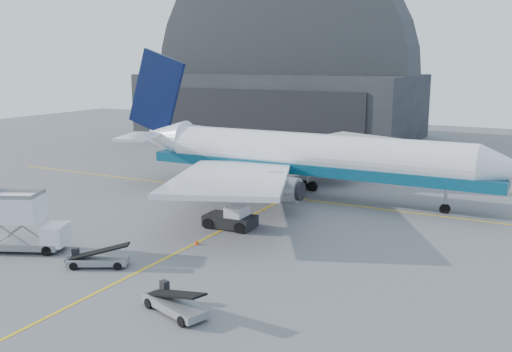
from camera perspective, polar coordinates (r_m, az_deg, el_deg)
The scene contains 9 objects.
ground at distance 45.13m, azimuth -7.64°, elevation -7.47°, with size 200.00×200.00×0.00m, color #565659.
taxi_lines at distance 55.44m, azimuth -0.03°, elevation -3.75°, with size 80.00×42.12×0.02m.
hangar at distance 110.22m, azimuth 2.61°, elevation 8.86°, with size 50.00×28.30×28.00m.
airliner at distance 61.90m, azimuth 4.19°, elevation 2.10°, with size 45.99×44.59×16.14m.
catering_truck at distance 47.82m, azimuth -22.39°, elevation -4.38°, with size 6.78×4.73×4.39m.
pushback_tug at distance 50.66m, azimuth -2.47°, elevation -4.34°, with size 4.54×2.74×2.07m.
belt_loader_a at distance 42.94m, azimuth -15.59°, elevation -8.05°, with size 4.46×3.32×1.74m.
belt_loader_b at distance 34.59m, azimuth -8.13°, elevation -12.52°, with size 4.97×2.94×1.87m.
traffic_cone at distance 46.51m, azimuth -5.97°, elevation -6.56°, with size 0.33×0.33×0.47m.
Camera 1 is at (25.02, -34.61, 14.58)m, focal length 40.00 mm.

